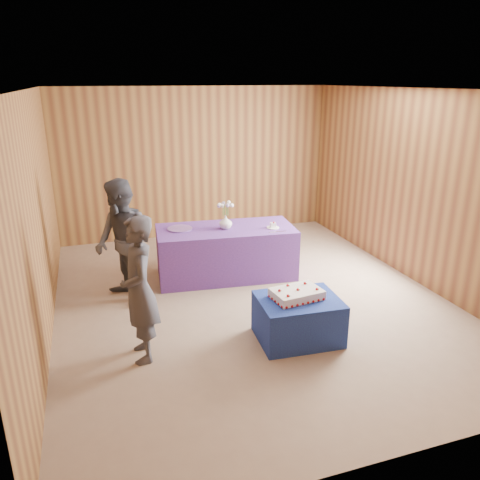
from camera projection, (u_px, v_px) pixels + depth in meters
name	position (u px, v px, depth m)	size (l,w,h in m)	color
ground	(250.00, 299.00, 6.32)	(6.00, 6.00, 0.00)	#89725E
room_shell	(251.00, 166.00, 5.73)	(5.04, 6.04, 2.72)	brown
cake_table	(298.00, 319.00, 5.27)	(0.90, 0.70, 0.50)	#1A4393
serving_table	(226.00, 252.00, 6.95)	(2.00, 0.90, 0.75)	#653594
sheet_cake	(297.00, 294.00, 5.20)	(0.61, 0.45, 0.13)	white
vase	(226.00, 222.00, 6.77)	(0.19, 0.19, 0.20)	silver
flower_spray	(225.00, 205.00, 6.69)	(0.25, 0.25, 0.19)	#316428
platter	(180.00, 229.00, 6.76)	(0.36, 0.36, 0.02)	#6E4B96
plate	(273.00, 228.00, 6.83)	(0.18, 0.18, 0.01)	white
cake_slice	(273.00, 225.00, 6.81)	(0.09, 0.08, 0.09)	white
knife	(277.00, 232.00, 6.65)	(0.26, 0.02, 0.00)	silver
guest_left	(139.00, 290.00, 4.76)	(0.57, 0.37, 1.56)	#363740
guest_right	(122.00, 243.00, 5.99)	(0.80, 0.62, 1.65)	#353640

